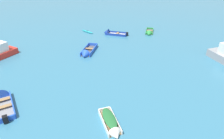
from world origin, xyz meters
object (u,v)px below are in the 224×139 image
Objects in this scene: rowboat_white_back_row_left at (111,125)px; rowboat_blue_far_back at (87,53)px; rowboat_green_back_row_right at (149,33)px; rowboat_deep_blue_foreground_center at (110,33)px; kayak_turquoise_far_left at (87,32)px; rowboat_blue_near_left at (2,100)px.

rowboat_white_back_row_left is 0.76× the size of rowboat_blue_far_back.
rowboat_green_back_row_right is 6.68m from rowboat_deep_blue_foreground_center.
rowboat_blue_far_back is (0.71, -9.50, 0.10)m from kayak_turquoise_far_left.
rowboat_green_back_row_right is (16.77, 18.44, -0.05)m from rowboat_blue_near_left.
rowboat_green_back_row_right is at bearing -0.83° from rowboat_deep_blue_foreground_center.
rowboat_blue_far_back reaches higher than rowboat_green_back_row_right.
rowboat_deep_blue_foreground_center reaches higher than kayak_turquoise_far_left.
rowboat_green_back_row_right is at bearing 39.77° from rowboat_blue_far_back.
rowboat_green_back_row_right is (10.71, -1.18, 0.03)m from kayak_turquoise_far_left.
rowboat_blue_near_left is at bearing -123.80° from rowboat_blue_far_back.
rowboat_blue_far_back reaches higher than rowboat_white_back_row_left.
rowboat_deep_blue_foreground_center is at bearing 68.46° from rowboat_blue_far_back.
rowboat_blue_near_left is 1.06× the size of rowboat_deep_blue_foreground_center.
rowboat_green_back_row_right is 0.89× the size of rowboat_deep_blue_foreground_center.
rowboat_blue_near_left reaches higher than rowboat_green_back_row_right.
rowboat_blue_near_left is 1.00× the size of rowboat_blue_far_back.
rowboat_green_back_row_right is at bearing 47.71° from rowboat_blue_near_left.
rowboat_blue_far_back is (-10.00, -8.32, 0.07)m from rowboat_green_back_row_right.
rowboat_blue_far_back is (6.77, 10.12, 0.02)m from rowboat_blue_near_left.
rowboat_blue_near_left is 1.95× the size of kayak_turquoise_far_left.
rowboat_white_back_row_left is 0.81× the size of rowboat_deep_blue_foreground_center.
rowboat_deep_blue_foreground_center is at bearing 89.26° from rowboat_white_back_row_left.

